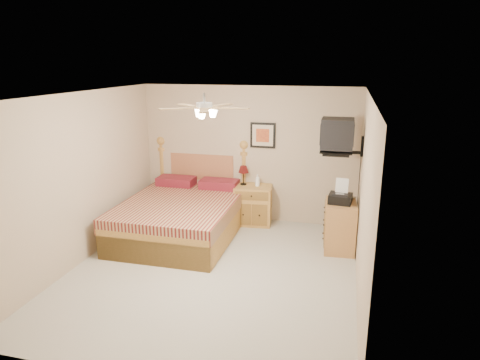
# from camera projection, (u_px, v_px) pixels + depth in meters

# --- Properties ---
(floor) EXTENTS (4.50, 4.50, 0.00)m
(floor) POSITION_uv_depth(u_px,v_px,m) (213.00, 272.00, 6.14)
(floor) COLOR #ACA79B
(floor) RESTS_ON ground
(ceiling) EXTENTS (4.00, 4.50, 0.04)m
(ceiling) POSITION_uv_depth(u_px,v_px,m) (209.00, 95.00, 5.46)
(ceiling) COLOR white
(ceiling) RESTS_ON ground
(wall_back) EXTENTS (4.00, 0.04, 2.50)m
(wall_back) POSITION_uv_depth(u_px,v_px,m) (248.00, 154.00, 7.90)
(wall_back) COLOR tan
(wall_back) RESTS_ON ground
(wall_front) EXTENTS (4.00, 0.04, 2.50)m
(wall_front) POSITION_uv_depth(u_px,v_px,m) (131.00, 261.00, 3.70)
(wall_front) COLOR tan
(wall_front) RESTS_ON ground
(wall_left) EXTENTS (0.04, 4.50, 2.50)m
(wall_left) POSITION_uv_depth(u_px,v_px,m) (81.00, 179.00, 6.27)
(wall_left) COLOR tan
(wall_left) RESTS_ON ground
(wall_right) EXTENTS (0.04, 4.50, 2.50)m
(wall_right) POSITION_uv_depth(u_px,v_px,m) (364.00, 200.00, 5.33)
(wall_right) COLOR tan
(wall_right) RESTS_ON ground
(bed) EXTENTS (1.80, 2.36, 1.52)m
(bed) POSITION_uv_depth(u_px,v_px,m) (180.00, 194.00, 7.19)
(bed) COLOR #A57A34
(bed) RESTS_ON ground
(nightstand) EXTENTS (0.71, 0.56, 0.72)m
(nightstand) POSITION_uv_depth(u_px,v_px,m) (253.00, 205.00, 7.88)
(nightstand) COLOR #C28D44
(nightstand) RESTS_ON ground
(table_lamp) EXTENTS (0.21, 0.21, 0.36)m
(table_lamp) POSITION_uv_depth(u_px,v_px,m) (243.00, 175.00, 7.83)
(table_lamp) COLOR #581211
(table_lamp) RESTS_ON nightstand
(lotion_bottle) EXTENTS (0.10, 0.10, 0.22)m
(lotion_bottle) POSITION_uv_depth(u_px,v_px,m) (257.00, 180.00, 7.75)
(lotion_bottle) COLOR white
(lotion_bottle) RESTS_ON nightstand
(framed_picture) EXTENTS (0.46, 0.04, 0.46)m
(framed_picture) POSITION_uv_depth(u_px,v_px,m) (263.00, 135.00, 7.72)
(framed_picture) COLOR black
(framed_picture) RESTS_ON wall_back
(dresser) EXTENTS (0.51, 0.70, 0.79)m
(dresser) POSITION_uv_depth(u_px,v_px,m) (340.00, 226.00, 6.78)
(dresser) COLOR #A77B3F
(dresser) RESTS_ON ground
(fax_machine) EXTENTS (0.38, 0.40, 0.37)m
(fax_machine) POSITION_uv_depth(u_px,v_px,m) (341.00, 192.00, 6.60)
(fax_machine) COLOR black
(fax_machine) RESTS_ON dresser
(magazine_lower) EXTENTS (0.26, 0.31, 0.02)m
(magazine_lower) POSITION_uv_depth(u_px,v_px,m) (340.00, 198.00, 6.86)
(magazine_lower) COLOR #AC9E8D
(magazine_lower) RESTS_ON dresser
(magazine_upper) EXTENTS (0.29, 0.32, 0.02)m
(magazine_upper) POSITION_uv_depth(u_px,v_px,m) (342.00, 196.00, 6.85)
(magazine_upper) COLOR gray
(magazine_upper) RESTS_ON magazine_lower
(wall_tv) EXTENTS (0.56, 0.46, 0.58)m
(wall_tv) POSITION_uv_depth(u_px,v_px,m) (347.00, 137.00, 6.49)
(wall_tv) COLOR black
(wall_tv) RESTS_ON wall_right
(ceiling_fan) EXTENTS (1.14, 1.14, 0.28)m
(ceiling_fan) POSITION_uv_depth(u_px,v_px,m) (204.00, 107.00, 5.31)
(ceiling_fan) COLOR silver
(ceiling_fan) RESTS_ON ceiling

